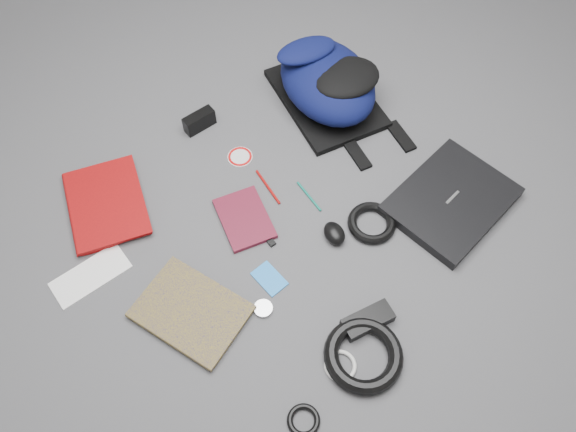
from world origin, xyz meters
TOP-DOWN VIEW (x-y plane):
  - ground at (0.00, 0.00)m, footprint 4.00×4.00m
  - backpack at (0.40, 0.28)m, footprint 0.39×0.49m
  - laptop at (0.41, -0.27)m, footprint 0.38×0.31m
  - textbook_red at (-0.49, 0.41)m, footprint 0.30×0.35m
  - comic_book at (-0.48, -0.09)m, footprint 0.28×0.33m
  - envelope at (-0.53, 0.21)m, footprint 0.21×0.10m
  - dvd_case at (-0.10, 0.08)m, footprint 0.18×0.22m
  - compact_camera at (0.01, 0.45)m, footprint 0.10×0.04m
  - sticker_disc at (0.03, 0.27)m, footprint 0.09×0.09m
  - pen_teal at (0.10, 0.02)m, footprint 0.02×0.12m
  - pen_red at (0.03, 0.13)m, footprint 0.03×0.14m
  - id_badge at (-0.16, -0.11)m, footprint 0.06×0.10m
  - usb_black at (-0.09, -0.02)m, footprint 0.02×0.05m
  - mouse at (0.06, -0.13)m, footprint 0.07×0.09m
  - headphone_left at (-0.30, -0.14)m, footprint 0.05×0.05m
  - headphone_right at (-0.23, -0.17)m, footprint 0.06×0.06m
  - cable_coil at (0.17, -0.17)m, footprint 0.18×0.18m
  - power_brick at (-0.04, -0.38)m, footprint 0.15×0.09m
  - power_cord_coil at (-0.12, -0.44)m, footprint 0.26×0.26m
  - earbud_coil at (-0.33, -0.46)m, footprint 0.10×0.10m
  - white_cable_coil at (-0.18, -0.42)m, footprint 0.11×0.11m

SIDE VIEW (x-z plane):
  - ground at x=0.00m, z-range 0.00..0.00m
  - sticker_disc at x=0.03m, z-range 0.00..0.00m
  - envelope at x=-0.53m, z-range 0.00..0.00m
  - id_badge at x=-0.16m, z-range 0.00..0.00m
  - pen_teal at x=0.10m, z-range 0.00..0.01m
  - pen_red at x=0.03m, z-range 0.00..0.01m
  - usb_black at x=-0.09m, z-range 0.00..0.01m
  - headphone_left at x=-0.30m, z-range 0.00..0.01m
  - white_cable_coil at x=-0.18m, z-range 0.00..0.01m
  - headphone_right at x=-0.23m, z-range 0.00..0.01m
  - dvd_case at x=-0.10m, z-range 0.00..0.01m
  - earbud_coil at x=-0.33m, z-range 0.00..0.02m
  - comic_book at x=-0.48m, z-range 0.00..0.02m
  - cable_coil at x=0.17m, z-range 0.00..0.03m
  - textbook_red at x=-0.49m, z-range 0.00..0.03m
  - power_brick at x=-0.04m, z-range 0.00..0.03m
  - laptop at x=0.41m, z-range 0.00..0.04m
  - power_cord_coil at x=-0.12m, z-range 0.00..0.04m
  - mouse at x=0.06m, z-range 0.00..0.04m
  - compact_camera at x=0.01m, z-range 0.00..0.06m
  - backpack at x=0.40m, z-range 0.00..0.18m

